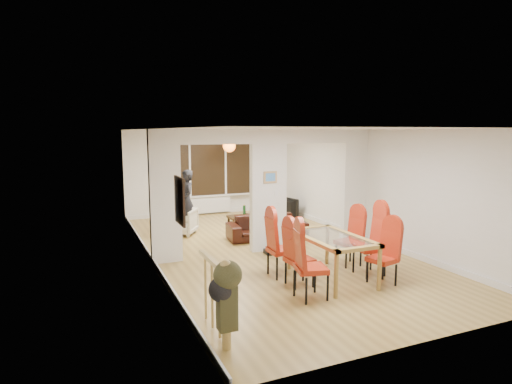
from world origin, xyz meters
TOP-DOWN VIEW (x-y plane):
  - floor at (0.00, 0.00)m, footprint 5.00×9.00m
  - room_walls at (0.00, 0.00)m, footprint 5.00×9.00m
  - divider_wall at (0.00, 0.00)m, footprint 5.00×0.18m
  - bay_window_blinds at (0.00, 4.44)m, footprint 3.00×0.08m
  - radiator at (0.00, 4.40)m, footprint 1.40×0.08m
  - pendant_light at (0.30, 3.30)m, footprint 0.36×0.36m
  - stair_newel at (-2.25, -3.20)m, footprint 0.40×1.20m
  - wall_poster at (-2.47, -2.40)m, footprint 0.04×0.52m
  - pillar_photo at (0.00, -0.10)m, footprint 0.30×0.03m
  - dining_table at (0.23, -2.12)m, footprint 0.92×1.64m
  - dining_chair_la at (-0.54, -2.75)m, footprint 0.55×0.55m
  - dining_chair_lb at (-0.43, -2.18)m, footprint 0.43×0.43m
  - dining_chair_lc at (-0.49, -1.63)m, footprint 0.46×0.46m
  - dining_chair_ra at (0.87, -2.67)m, footprint 0.49×0.49m
  - dining_chair_rb at (0.99, -2.18)m, footprint 0.52×0.52m
  - dining_chair_rc at (0.98, -1.58)m, footprint 0.48×0.48m
  - sofa at (0.40, 0.93)m, footprint 1.96×0.94m
  - armchair at (-1.42, 2.13)m, footprint 0.98×0.98m
  - person at (-1.20, 2.33)m, footprint 0.59×0.39m
  - television at (2.00, 3.14)m, footprint 1.01×0.33m
  - coffee_table at (0.58, 2.59)m, footprint 1.19×0.85m
  - bottle at (0.47, 2.58)m, footprint 0.08×0.08m
  - bowl at (0.55, 2.55)m, footprint 0.23×0.23m
  - shoes at (-0.08, -0.32)m, footprint 0.24×0.26m

SIDE VIEW (x-z plane):
  - floor at x=0.00m, z-range -0.01..0.01m
  - shoes at x=-0.08m, z-range 0.00..0.10m
  - coffee_table at x=0.58m, z-range 0.00..0.25m
  - sofa at x=0.40m, z-range 0.00..0.55m
  - bowl at x=0.55m, z-range 0.25..0.31m
  - television at x=2.00m, z-range 0.00..0.58m
  - radiator at x=0.00m, z-range 0.05..0.55m
  - armchair at x=-1.42m, z-range 0.00..0.65m
  - dining_table at x=0.23m, z-range 0.00..0.77m
  - bottle at x=0.47m, z-range 0.25..0.55m
  - dining_chair_ra at x=0.87m, z-range 0.00..1.02m
  - dining_chair_rc at x=0.98m, z-range 0.00..1.03m
  - dining_chair_lb at x=-0.43m, z-range 0.00..1.04m
  - stair_newel at x=-2.25m, z-range 0.00..1.10m
  - dining_chair_lc at x=-0.49m, z-range 0.00..1.11m
  - dining_chair_la at x=-0.54m, z-range 0.00..1.13m
  - dining_chair_rb at x=0.99m, z-range 0.00..1.17m
  - person at x=-1.20m, z-range 0.00..1.60m
  - room_walls at x=0.00m, z-range 0.00..2.60m
  - divider_wall at x=0.00m, z-range 0.00..2.60m
  - bay_window_blinds at x=0.00m, z-range 0.60..2.40m
  - wall_poster at x=-2.47m, z-range 1.27..1.94m
  - pillar_photo at x=0.00m, z-range 1.48..1.73m
  - pendant_light at x=0.30m, z-range 1.97..2.33m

